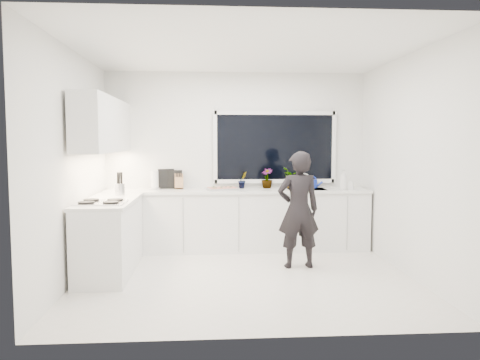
{
  "coord_description": "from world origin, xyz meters",
  "views": [
    {
      "loc": [
        -0.44,
        -5.51,
        1.64
      ],
      "look_at": [
        -0.03,
        0.4,
        1.15
      ],
      "focal_mm": 35.0,
      "sensor_mm": 36.0,
      "label": 1
    }
  ],
  "objects": [
    {
      "name": "pizza",
      "position": [
        -0.23,
        1.42,
        0.95
      ],
      "size": [
        0.45,
        0.37,
        0.01
      ],
      "primitive_type": "cube",
      "rotation": [
        0.0,
        0.0,
        0.25
      ],
      "color": "red",
      "rests_on": "pizza_tray"
    },
    {
      "name": "countertop_back",
      "position": [
        0.0,
        1.44,
        0.9
      ],
      "size": [
        3.94,
        0.62,
        0.04
      ],
      "primitive_type": "cube",
      "color": "silver",
      "rests_on": "base_cabinets_back"
    },
    {
      "name": "watering_can",
      "position": [
        1.18,
        1.61,
        0.98
      ],
      "size": [
        0.19,
        0.19,
        0.13
      ],
      "primitive_type": "cylinder",
      "rotation": [
        0.0,
        0.0,
        -0.42
      ],
      "color": "#1129A8",
      "rests_on": "countertop_back"
    },
    {
      "name": "paper_towel_roll",
      "position": [
        -1.24,
        1.55,
        1.05
      ],
      "size": [
        0.13,
        0.13,
        0.26
      ],
      "primitive_type": "cylinder",
      "rotation": [
        0.0,
        0.0,
        -0.18
      ],
      "color": "silver",
      "rests_on": "countertop_back"
    },
    {
      "name": "upper_cabinets",
      "position": [
        -1.79,
        0.7,
        1.85
      ],
      "size": [
        0.34,
        2.1,
        0.7
      ],
      "primitive_type": "cube",
      "color": "white",
      "rests_on": "wall_left"
    },
    {
      "name": "base_cabinets_back",
      "position": [
        0.0,
        1.45,
        0.44
      ],
      "size": [
        3.92,
        0.58,
        0.88
      ],
      "primitive_type": "cube",
      "color": "white",
      "rests_on": "floor"
    },
    {
      "name": "person",
      "position": [
        0.73,
        0.42,
        0.76
      ],
      "size": [
        0.58,
        0.41,
        1.51
      ],
      "primitive_type": "imported",
      "rotation": [
        0.0,
        0.0,
        3.22
      ],
      "color": "black",
      "rests_on": "floor"
    },
    {
      "name": "countertop_left",
      "position": [
        -1.67,
        0.35,
        0.9
      ],
      "size": [
        0.62,
        1.6,
        0.04
      ],
      "primitive_type": "cube",
      "color": "silver",
      "rests_on": "base_cabinets_left"
    },
    {
      "name": "utensil_crock",
      "position": [
        -1.62,
        0.8,
        1.0
      ],
      "size": [
        0.17,
        0.17,
        0.16
      ],
      "primitive_type": "cylinder",
      "rotation": [
        0.0,
        0.0,
        -0.36
      ],
      "color": "silver",
      "rests_on": "countertop_left"
    },
    {
      "name": "wall_left",
      "position": [
        -2.01,
        0.0,
        1.35
      ],
      "size": [
        0.02,
        3.5,
        2.7
      ],
      "primitive_type": "cube",
      "color": "white",
      "rests_on": "ground"
    },
    {
      "name": "base_cabinets_left",
      "position": [
        -1.67,
        0.35,
        0.44
      ],
      "size": [
        0.58,
        1.6,
        0.88
      ],
      "primitive_type": "cube",
      "color": "white",
      "rests_on": "floor"
    },
    {
      "name": "pizza_tray",
      "position": [
        -0.23,
        1.42,
        0.94
      ],
      "size": [
        0.5,
        0.42,
        0.03
      ],
      "primitive_type": "cube",
      "rotation": [
        0.0,
        0.0,
        0.25
      ],
      "color": "silver",
      "rests_on": "countertop_back"
    },
    {
      "name": "picture_frame_large",
      "position": [
        -0.95,
        1.69,
        1.06
      ],
      "size": [
        0.22,
        0.03,
        0.28
      ],
      "primitive_type": "cube",
      "rotation": [
        0.0,
        0.0,
        0.03
      ],
      "color": "black",
      "rests_on": "countertop_back"
    },
    {
      "name": "wall_right",
      "position": [
        2.01,
        0.0,
        1.35
      ],
      "size": [
        0.02,
        3.5,
        2.7
      ],
      "primitive_type": "cube",
      "color": "white",
      "rests_on": "ground"
    },
    {
      "name": "stovetop",
      "position": [
        -1.69,
        -0.0,
        0.94
      ],
      "size": [
        0.56,
        0.48,
        0.03
      ],
      "primitive_type": "cube",
      "color": "black",
      "rests_on": "countertop_left"
    },
    {
      "name": "wall_back",
      "position": [
        0.0,
        1.76,
        1.35
      ],
      "size": [
        4.0,
        0.02,
        2.7
      ],
      "primitive_type": "cube",
      "color": "white",
      "rests_on": "ground"
    },
    {
      "name": "window",
      "position": [
        0.6,
        1.73,
        1.55
      ],
      "size": [
        1.8,
        0.02,
        1.0
      ],
      "primitive_type": "cube",
      "color": "black",
      "rests_on": "wall_back"
    },
    {
      "name": "ceiling",
      "position": [
        0.0,
        0.0,
        2.71
      ],
      "size": [
        4.0,
        3.5,
        0.02
      ],
      "primitive_type": "cube",
      "color": "white",
      "rests_on": "wall_back"
    },
    {
      "name": "soap_bottles",
      "position": [
        1.6,
        1.3,
        1.06
      ],
      "size": [
        0.24,
        0.16,
        0.3
      ],
      "color": "#D8BF66",
      "rests_on": "countertop_back"
    },
    {
      "name": "faucet",
      "position": [
        1.05,
        1.65,
        1.03
      ],
      "size": [
        0.03,
        0.03,
        0.22
      ],
      "primitive_type": "cylinder",
      "color": "silver",
      "rests_on": "countertop_back"
    },
    {
      "name": "sink",
      "position": [
        1.05,
        1.45,
        0.87
      ],
      "size": [
        0.58,
        0.42,
        0.14
      ],
      "primitive_type": "cube",
      "color": "silver",
      "rests_on": "countertop_back"
    },
    {
      "name": "herb_plants",
      "position": [
        0.7,
        1.61,
        1.07
      ],
      "size": [
        1.07,
        0.31,
        0.32
      ],
      "color": "#26662D",
      "rests_on": "countertop_back"
    },
    {
      "name": "picture_frame_small",
      "position": [
        -1.08,
        1.69,
        1.07
      ],
      "size": [
        0.25,
        0.09,
        0.3
      ],
      "primitive_type": "cube",
      "rotation": [
        0.0,
        0.0,
        0.27
      ],
      "color": "black",
      "rests_on": "countertop_back"
    },
    {
      "name": "knife_block",
      "position": [
        -0.88,
        1.59,
        1.03
      ],
      "size": [
        0.14,
        0.11,
        0.22
      ],
      "primitive_type": "cube",
      "rotation": [
        0.0,
        0.0,
        0.07
      ],
      "color": "olive",
      "rests_on": "countertop_back"
    },
    {
      "name": "floor",
      "position": [
        0.0,
        0.0,
        -0.01
      ],
      "size": [
        4.0,
        3.5,
        0.02
      ],
      "primitive_type": "cube",
      "color": "beige",
      "rests_on": "ground"
    }
  ]
}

